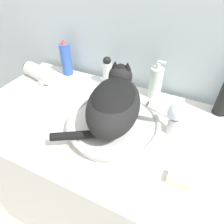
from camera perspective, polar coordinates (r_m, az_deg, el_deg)
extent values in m
cube|color=white|center=(1.13, -1.57, -18.20)|extent=(1.15, 0.60, 0.82)
cylinder|color=silver|center=(0.76, 0.46, -3.83)|extent=(0.33, 0.33, 0.04)
torus|color=silver|center=(0.75, 0.47, -2.86)|extent=(0.35, 0.35, 0.02)
ellipsoid|color=black|center=(0.70, 0.50, 2.00)|extent=(0.25, 0.34, 0.14)
ellipsoid|color=black|center=(0.67, 0.52, 4.60)|extent=(0.20, 0.26, 0.06)
sphere|color=black|center=(0.77, 2.40, 10.10)|extent=(0.09, 0.09, 0.09)
sphere|color=black|center=(0.76, 2.45, 11.76)|extent=(0.05, 0.05, 0.05)
cone|color=black|center=(0.75, 4.48, 13.02)|extent=(0.03, 0.03, 0.03)
cone|color=black|center=(0.75, 0.54, 13.43)|extent=(0.03, 0.03, 0.03)
cylinder|color=black|center=(0.68, -8.28, -6.47)|extent=(0.20, 0.14, 0.03)
cylinder|color=silver|center=(0.77, 17.08, -3.72)|extent=(0.04, 0.04, 0.07)
cylinder|color=silver|center=(0.72, 13.98, 0.13)|extent=(0.12, 0.06, 0.08)
sphere|color=silver|center=(0.73, 18.07, 0.00)|extent=(0.06, 0.06, 0.06)
cylinder|color=silver|center=(1.00, -1.38, 10.91)|extent=(0.04, 0.04, 0.12)
sphere|color=black|center=(0.97, -1.45, 14.43)|extent=(0.04, 0.04, 0.04)
cylinder|color=silver|center=(0.92, 12.33, 8.15)|extent=(0.06, 0.06, 0.14)
cylinder|color=white|center=(0.88, 13.11, 12.75)|extent=(0.02, 0.02, 0.02)
cylinder|color=white|center=(0.87, 14.04, 13.63)|extent=(0.03, 0.01, 0.01)
cylinder|color=#335BB7|center=(1.10, -12.94, 14.40)|extent=(0.05, 0.05, 0.17)
cone|color=red|center=(1.07, -13.71, 18.92)|extent=(0.03, 0.03, 0.02)
cylinder|color=silver|center=(1.12, -20.13, 10.46)|extent=(0.18, 0.11, 0.07)
cylinder|color=silver|center=(1.08, -18.03, 8.68)|extent=(0.05, 0.10, 0.03)
cylinder|color=black|center=(1.19, -22.84, 11.68)|extent=(0.03, 0.05, 0.05)
cube|color=beige|center=(0.66, 18.55, -17.83)|extent=(0.07, 0.04, 0.02)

